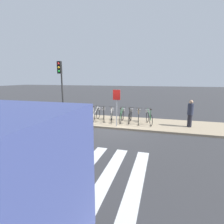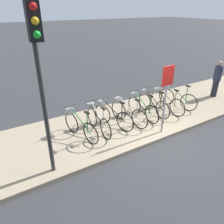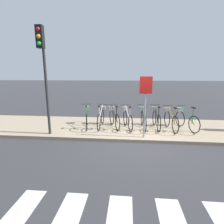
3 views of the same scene
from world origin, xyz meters
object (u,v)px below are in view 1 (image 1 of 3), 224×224
(parked_bicycle_1, at_px, (96,114))
(parked_bicycle_2, at_px, (104,114))
(parked_bicycle_5, at_px, (130,116))
(sign_post, at_px, (117,102))
(parked_bicycle_7, at_px, (149,117))
(parked_bicycle_6, at_px, (139,117))
(traffic_light, at_px, (61,80))
(pedestrian, at_px, (190,113))
(parked_bicycle_3, at_px, (112,115))
(parked_bicycle_4, at_px, (122,115))
(parked_bicycle_0, at_px, (87,113))

(parked_bicycle_1, bearing_deg, parked_bicycle_2, 3.36)
(parked_bicycle_5, bearing_deg, parked_bicycle_2, -178.49)
(parked_bicycle_5, relative_size, sign_post, 0.75)
(parked_bicycle_7, bearing_deg, parked_bicycle_1, -179.44)
(parked_bicycle_5, bearing_deg, sign_post, -116.08)
(parked_bicycle_6, distance_m, sign_post, 1.96)
(traffic_light, bearing_deg, pedestrian, 8.33)
(parked_bicycle_6, relative_size, sign_post, 0.75)
(parked_bicycle_2, height_order, traffic_light, traffic_light)
(parked_bicycle_2, bearing_deg, pedestrian, -1.00)
(pedestrian, bearing_deg, parked_bicycle_2, 179.00)
(parked_bicycle_2, relative_size, parked_bicycle_7, 0.99)
(parked_bicycle_1, bearing_deg, parked_bicycle_3, -2.42)
(parked_bicycle_5, bearing_deg, parked_bicycle_1, -178.05)
(parked_bicycle_4, bearing_deg, sign_post, -92.82)
(parked_bicycle_0, distance_m, parked_bicycle_7, 4.30)
(parked_bicycle_2, relative_size, parked_bicycle_6, 0.95)
(parked_bicycle_2, bearing_deg, parked_bicycle_0, -178.06)
(traffic_light, relative_size, sign_post, 1.76)
(parked_bicycle_1, height_order, parked_bicycle_5, same)
(parked_bicycle_5, bearing_deg, parked_bicycle_6, -13.26)
(parked_bicycle_4, height_order, sign_post, sign_post)
(traffic_light, distance_m, sign_post, 3.89)
(parked_bicycle_4, bearing_deg, parked_bicycle_1, -179.25)
(parked_bicycle_3, relative_size, parked_bicycle_7, 1.02)
(parked_bicycle_7, bearing_deg, sign_post, -146.59)
(parked_bicycle_5, height_order, traffic_light, traffic_light)
(parked_bicycle_3, bearing_deg, parked_bicycle_1, 177.58)
(pedestrian, relative_size, traffic_light, 0.42)
(sign_post, bearing_deg, parked_bicycle_2, 135.33)
(parked_bicycle_4, distance_m, parked_bicycle_5, 0.56)
(parked_bicycle_0, height_order, pedestrian, pedestrian)
(parked_bicycle_7, distance_m, traffic_light, 6.14)
(parked_bicycle_5, height_order, sign_post, sign_post)
(parked_bicycle_3, height_order, sign_post, sign_post)
(parked_bicycle_4, distance_m, traffic_light, 4.59)
(traffic_light, bearing_deg, parked_bicycle_6, 13.56)
(parked_bicycle_4, distance_m, parked_bicycle_6, 1.14)
(parked_bicycle_1, distance_m, parked_bicycle_5, 2.41)
(parked_bicycle_0, relative_size, parked_bicycle_6, 0.98)
(parked_bicycle_2, xyz_separation_m, parked_bicycle_3, (0.59, -0.08, 0.00))
(parked_bicycle_3, relative_size, parked_bicycle_6, 0.98)
(parked_bicycle_0, bearing_deg, parked_bicycle_4, 0.74)
(parked_bicycle_1, relative_size, parked_bicycle_2, 1.05)
(parked_bicycle_5, height_order, parked_bicycle_7, same)
(parked_bicycle_5, xyz_separation_m, traffic_light, (-4.29, -1.31, 2.37))
(parked_bicycle_0, distance_m, parked_bicycle_2, 1.22)
(parked_bicycle_7, height_order, sign_post, sign_post)
(parked_bicycle_7, distance_m, pedestrian, 2.46)
(parked_bicycle_1, xyz_separation_m, pedestrian, (6.07, -0.06, 0.41))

